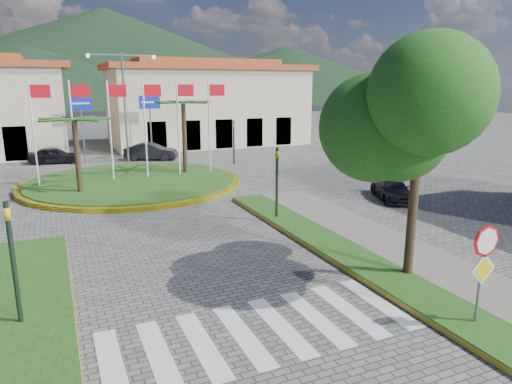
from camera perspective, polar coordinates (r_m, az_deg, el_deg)
name	(u,v)px	position (r m, az deg, el deg)	size (l,w,h in m)	color
sidewalk_right	(506,316)	(13.55, 28.74, -13.40)	(4.00, 28.00, 0.15)	gray
verge_right	(471,325)	(12.68, 25.32, -14.81)	(1.60, 28.00, 0.18)	#1B4313
crosswalk	(258,331)	(11.47, 0.24, -16.99)	(8.00, 3.00, 0.01)	silver
roundabout_island	(133,181)	(27.90, -15.15, 1.29)	(12.70, 12.70, 6.00)	yellow
stop_sign	(484,259)	(12.06, 26.58, -7.55)	(0.80, 0.11, 2.65)	slate
deciduous_tree	(421,107)	(13.87, 19.94, 10.00)	(3.60, 3.60, 6.80)	black
traffic_light_left	(12,253)	(12.20, -28.18, -6.74)	(0.15, 0.18, 3.20)	black
traffic_light_right	(277,177)	(19.45, 2.63, 1.93)	(0.15, 0.18, 3.20)	black
traffic_light_far	(234,138)	(33.51, -2.80, 6.78)	(0.18, 0.15, 3.20)	black
direction_sign_west	(81,115)	(36.12, -20.99, 8.93)	(1.60, 0.14, 5.20)	slate
direction_sign_east	(150,114)	(36.75, -13.10, 9.52)	(1.60, 0.14, 5.20)	slate
street_lamp_centre	(125,102)	(35.41, -16.10, 10.78)	(4.80, 0.16, 8.00)	slate
building_right	(208,104)	(45.30, -6.05, 10.94)	(19.08, 9.54, 8.05)	beige
hill_far_mid	(107,55)	(166.37, -18.17, 15.96)	(180.00, 180.00, 30.00)	black
hill_far_east	(287,74)	(158.44, 3.94, 14.55)	(120.00, 120.00, 18.00)	black
hill_near_back	(21,75)	(135.16, -27.32, 12.91)	(110.00, 110.00, 16.00)	black
car_dark_a	(55,155)	(37.11, -23.88, 4.23)	(1.45, 3.61, 1.23)	black
car_dark_b	(151,152)	(36.39, -12.98, 4.94)	(1.40, 4.00, 1.32)	black
car_side_right	(392,189)	(24.42, 16.62, 0.37)	(1.49, 3.66, 1.06)	black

